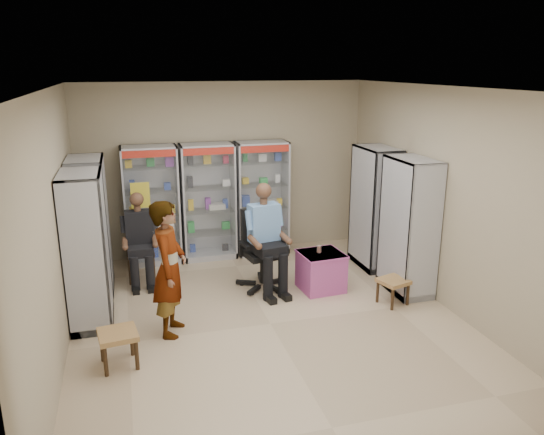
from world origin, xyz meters
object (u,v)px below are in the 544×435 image
object	(u,v)px
seated_shopkeeper	(263,240)
standing_man	(169,269)
cabinet_back_left	(152,206)
woven_stool_b	(119,349)
cabinet_left_near	(87,250)
wooden_chair	(140,251)
pink_trunk	(321,271)
cabinet_back_right	(262,198)
woven_stool_a	(393,291)
cabinet_right_far	(375,208)
cabinet_back_mid	(208,202)
office_chair	(262,249)
cabinet_right_near	(409,227)
cabinet_left_far	(91,226)

from	to	relation	value
seated_shopkeeper	standing_man	bearing A→B (deg)	-155.20
cabinet_back_left	woven_stool_b	bearing A→B (deg)	-100.53
standing_man	cabinet_left_near	bearing A→B (deg)	76.67
wooden_chair	pink_trunk	world-z (taller)	wooden_chair
cabinet_back_right	woven_stool_a	xyz separation A→B (m)	(1.23, -2.61, -0.82)
cabinet_right_far	wooden_chair	size ratio (longest dim) A/B	2.13
cabinet_back_mid	pink_trunk	size ratio (longest dim) A/B	3.33
office_chair	cabinet_back_left	bearing A→B (deg)	124.47
cabinet_right_near	woven_stool_a	world-z (taller)	cabinet_right_near
cabinet_right_far	cabinet_back_left	bearing A→B (deg)	72.25
seated_shopkeeper	cabinet_back_right	bearing A→B (deg)	66.01
cabinet_left_far	cabinet_back_left	bearing A→B (deg)	135.00
cabinet_back_right	office_chair	bearing A→B (deg)	-104.30
cabinet_back_mid	standing_man	size ratio (longest dim) A/B	1.16
cabinet_back_right	standing_man	size ratio (longest dim) A/B	1.16
cabinet_back_mid	office_chair	bearing A→B (deg)	-69.93
cabinet_left_far	seated_shopkeeper	distance (m)	2.54
cabinet_back_right	pink_trunk	xyz separation A→B (m)	(0.43, -1.86, -0.71)
cabinet_left_far	wooden_chair	bearing A→B (deg)	106.39
cabinet_right_near	wooden_chair	distance (m)	4.10
cabinet_right_far	seated_shopkeeper	size ratio (longest dim) A/B	1.31
cabinet_right_near	standing_man	bearing A→B (deg)	96.08
cabinet_back_left	cabinet_left_far	size ratio (longest dim) A/B	1.00
seated_shopkeeper	pink_trunk	xyz separation A→B (m)	(0.82, -0.28, -0.48)
woven_stool_a	woven_stool_b	size ratio (longest dim) A/B	0.89
seated_shopkeeper	standing_man	world-z (taller)	standing_man
cabinet_left_near	seated_shopkeeper	world-z (taller)	cabinet_left_near
pink_trunk	office_chair	bearing A→B (deg)	158.30
cabinet_right_near	pink_trunk	bearing A→B (deg)	72.77
office_chair	woven_stool_a	world-z (taller)	office_chair
pink_trunk	standing_man	bearing A→B (deg)	-161.95
cabinet_left_near	cabinet_left_far	bearing A→B (deg)	180.00
cabinet_left_far	standing_man	bearing A→B (deg)	30.40
office_chair	standing_man	size ratio (longest dim) A/B	0.70
cabinet_back_mid	woven_stool_b	world-z (taller)	cabinet_back_mid
cabinet_back_right	woven_stool_a	world-z (taller)	cabinet_back_right
cabinet_back_right	woven_stool_a	distance (m)	3.00
wooden_chair	cabinet_left_far	bearing A→B (deg)	-163.61
woven_stool_b	standing_man	world-z (taller)	standing_man
cabinet_back_right	pink_trunk	bearing A→B (deg)	-76.98
cabinet_back_mid	pink_trunk	world-z (taller)	cabinet_back_mid
cabinet_right_near	cabinet_left_far	world-z (taller)	same
cabinet_right_near	seated_shopkeeper	size ratio (longest dim) A/B	1.31
cabinet_left_far	woven_stool_b	distance (m)	2.45
woven_stool_a	seated_shopkeeper	bearing A→B (deg)	147.65
cabinet_back_mid	cabinet_left_far	bearing A→B (deg)	-153.68
office_chair	pink_trunk	bearing A→B (deg)	-31.81
office_chair	seated_shopkeeper	bearing A→B (deg)	-100.12
cabinet_left_far	woven_stool_a	bearing A→B (deg)	67.55
cabinet_back_left	seated_shopkeeper	xyz separation A→B (m)	(1.51, -1.58, -0.23)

